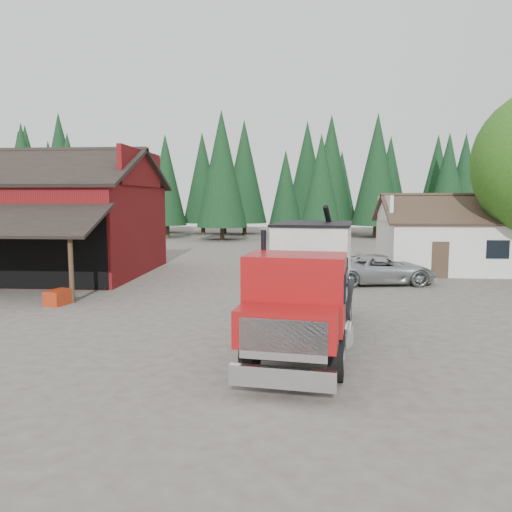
{
  "coord_description": "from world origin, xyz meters",
  "views": [
    {
      "loc": [
        3.62,
        -17.62,
        4.29
      ],
      "look_at": [
        1.91,
        4.09,
        1.8
      ],
      "focal_mm": 35.0,
      "sensor_mm": 36.0,
      "label": 1
    }
  ],
  "objects": [
    {
      "name": "red_barn",
      "position": [
        -11.0,
        9.9,
        2.69
      ],
      "size": [
        12.8,
        13.63,
        7.18
      ],
      "color": "maroon",
      "rests_on": "ground"
    },
    {
      "name": "ground",
      "position": [
        0.0,
        0.0,
        0.0
      ],
      "size": [
        120.0,
        120.0,
        0.0
      ],
      "primitive_type": "plane",
      "color": "#4E463D",
      "rests_on": "ground"
    },
    {
      "name": "feed_truck",
      "position": [
        4.01,
        -2.97,
        1.92
      ],
      "size": [
        3.64,
        9.33,
        4.1
      ],
      "rotation": [
        0.0,
        0.0,
        -0.14
      ],
      "color": "black",
      "rests_on": "ground"
    },
    {
      "name": "conifer_backdrop",
      "position": [
        0.0,
        42.0,
        0.0
      ],
      "size": [
        76.0,
        16.0,
        16.0
      ],
      "primitive_type": null,
      "color": "black",
      "rests_on": "ground"
    },
    {
      "name": "near_pine_a",
      "position": [
        -22.0,
        28.0,
        6.39
      ],
      "size": [
        4.4,
        4.4,
        11.4
      ],
      "color": "#382619",
      "rests_on": "ground"
    },
    {
      "name": "near_pine_d",
      "position": [
        -4.0,
        34.0,
        7.39
      ],
      "size": [
        5.28,
        5.28,
        13.4
      ],
      "color": "#382619",
      "rests_on": "ground"
    },
    {
      "name": "silver_car",
      "position": [
        8.0,
        7.82,
        0.75
      ],
      "size": [
        5.69,
        3.25,
        1.5
      ],
      "primitive_type": "imported",
      "rotation": [
        0.0,
        0.0,
        1.72
      ],
      "color": "#A1A4A8",
      "rests_on": "ground"
    },
    {
      "name": "equip_box",
      "position": [
        -6.0,
        1.73,
        0.3
      ],
      "size": [
        0.94,
        1.23,
        0.6
      ],
      "primitive_type": "cube",
      "rotation": [
        0.0,
        0.0,
        -0.24
      ],
      "color": "#9C2B11",
      "rests_on": "ground"
    },
    {
      "name": "near_pine_b",
      "position": [
        6.0,
        30.0,
        5.89
      ],
      "size": [
        3.96,
        3.96,
        10.4
      ],
      "color": "#382619",
      "rests_on": "ground"
    },
    {
      "name": "farmhouse",
      "position": [
        13.0,
        13.0,
        1.67
      ],
      "size": [
        8.6,
        6.42,
        4.65
      ],
      "color": "silver",
      "rests_on": "ground"
    }
  ]
}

